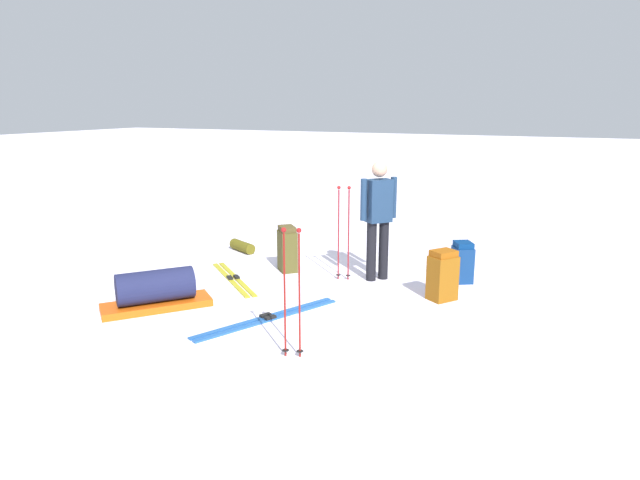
{
  "coord_description": "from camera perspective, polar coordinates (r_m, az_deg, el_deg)",
  "views": [
    {
      "loc": [
        -3.1,
        6.64,
        2.47
      ],
      "look_at": [
        0.0,
        0.0,
        0.7
      ],
      "focal_mm": 31.74,
      "sensor_mm": 36.0,
      "label": 1
    }
  ],
  "objects": [
    {
      "name": "ground_plane",
      "position": [
        7.74,
        0.0,
        -5.05
      ],
      "size": [
        80.0,
        80.0,
        0.0
      ],
      "primitive_type": "plane",
      "color": "white"
    },
    {
      "name": "skier_standing",
      "position": [
        8.0,
        5.9,
        2.58
      ],
      "size": [
        0.4,
        0.46,
        1.7
      ],
      "color": "black",
      "rests_on": "ground_plane"
    },
    {
      "name": "ski_pair_near",
      "position": [
        6.75,
        -5.28,
        -7.85
      ],
      "size": [
        0.99,
        1.88,
        0.05
      ],
      "color": "#2256A1",
      "rests_on": "ground_plane"
    },
    {
      "name": "ski_pair_far",
      "position": [
        8.27,
        -8.74,
        -3.88
      ],
      "size": [
        1.43,
        1.26,
        0.05
      ],
      "color": "#ADA31D",
      "rests_on": "ground_plane"
    },
    {
      "name": "backpack_large_dark",
      "position": [
        7.44,
        12.25,
        -3.53
      ],
      "size": [
        0.4,
        0.42,
        0.66
      ],
      "color": "#8B4F0F",
      "rests_on": "ground_plane"
    },
    {
      "name": "backpack_bright",
      "position": [
        8.52,
        -3.32,
        -0.93
      ],
      "size": [
        0.4,
        0.4,
        0.69
      ],
      "color": "#4A451D",
      "rests_on": "ground_plane"
    },
    {
      "name": "backpack_small_spare",
      "position": [
        8.26,
        14.16,
        -2.2
      ],
      "size": [
        0.37,
        0.39,
        0.58
      ],
      "color": "navy",
      "rests_on": "ground_plane"
    },
    {
      "name": "ski_poles_planted_near",
      "position": [
        8.0,
        2.39,
        1.18
      ],
      "size": [
        0.21,
        0.11,
        1.36
      ],
      "color": "maroon",
      "rests_on": "ground_plane"
    },
    {
      "name": "ski_poles_planted_far",
      "position": [
        5.54,
        -2.85,
        -4.72
      ],
      "size": [
        0.21,
        0.11,
        1.33
      ],
      "color": "maroon",
      "rests_on": "ground_plane"
    },
    {
      "name": "gear_sled",
      "position": [
        7.28,
        -16.24,
        -4.96
      ],
      "size": [
        1.19,
        1.3,
        0.49
      ],
      "color": "#E3560F",
      "rests_on": "ground_plane"
    },
    {
      "name": "sleeping_mat_rolled",
      "position": [
        9.77,
        -7.85,
        -0.64
      ],
      "size": [
        0.57,
        0.4,
        0.18
      ],
      "primitive_type": "cylinder",
      "rotation": [
        0.0,
        1.57,
        2.69
      ],
      "color": "#575014",
      "rests_on": "ground_plane"
    }
  ]
}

